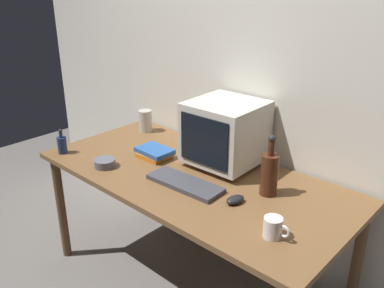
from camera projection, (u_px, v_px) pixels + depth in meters
The scene contains 12 objects.
ground_plane at pixel (192, 284), 2.55m from camera, with size 6.00×6.00×0.00m, color slate.
back_wall at pixel (248, 71), 2.39m from camera, with size 4.00×0.08×2.50m, color silver.
desk at pixel (192, 187), 2.29m from camera, with size 1.77×0.84×0.76m.
crt_monitor at pixel (225, 133), 2.30m from camera, with size 0.39×0.40×0.37m.
keyboard at pixel (185, 183), 2.13m from camera, with size 0.42×0.15×0.02m, color #3F3F47.
computer_mouse at pixel (235, 200), 1.97m from camera, with size 0.06×0.10×0.04m, color black.
bottle_tall at pixel (269, 173), 2.01m from camera, with size 0.09×0.09×0.31m.
bottle_short at pixel (62, 144), 2.50m from camera, with size 0.06×0.06×0.16m.
book_stack at pixel (154, 153), 2.46m from camera, with size 0.22×0.16×0.05m.
mug at pixel (273, 228), 1.70m from camera, with size 0.12×0.08×0.09m.
cd_spindle at pixel (105, 163), 2.34m from camera, with size 0.12×0.12×0.04m, color #595B66.
metal_canister at pixel (145, 121), 2.84m from camera, with size 0.09×0.09×0.15m, color #B7B2A8.
Camera 1 is at (1.36, -1.49, 1.78)m, focal length 38.61 mm.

